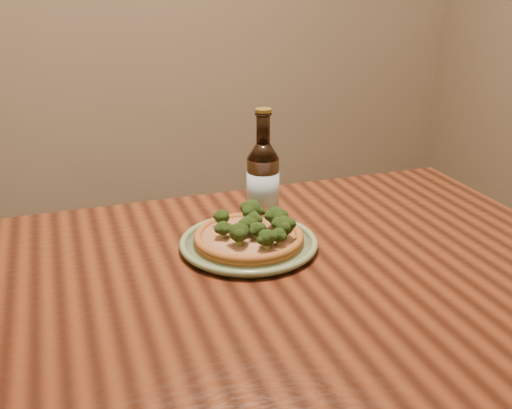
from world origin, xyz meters
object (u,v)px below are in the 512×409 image
object	(u,v)px
table	(197,331)
beer_bottle	(263,182)
plate	(249,243)
pizza	(250,235)

from	to	relation	value
table	beer_bottle	xyz separation A→B (m)	(0.21, 0.23, 0.19)
plate	pizza	distance (m)	0.02
plate	beer_bottle	bearing A→B (deg)	57.84
table	pizza	distance (m)	0.23
beer_bottle	plate	bearing A→B (deg)	-119.15
table	beer_bottle	world-z (taller)	beer_bottle
plate	beer_bottle	size ratio (longest dim) A/B	1.09
table	pizza	xyz separation A→B (m)	(0.15, 0.12, 0.12)
pizza	beer_bottle	bearing A→B (deg)	59.23
plate	beer_bottle	world-z (taller)	beer_bottle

